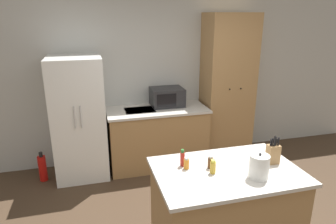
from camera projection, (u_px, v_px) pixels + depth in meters
name	position (u px, v px, depth m)	size (l,w,h in m)	color
wall_back	(166.00, 79.00, 4.83)	(7.20, 0.06, 2.60)	#B2B2AD
refrigerator	(79.00, 119.00, 4.27)	(0.72, 0.71, 1.75)	white
back_counter	(157.00, 137.00, 4.69)	(1.53, 0.70, 0.93)	#9E7547
pantry_cabinet	(227.00, 88.00, 4.83)	(0.77, 0.55, 2.32)	#9E7547
kitchen_island	(224.00, 212.00, 2.91)	(1.34, 0.89, 0.92)	#9E7547
microwave	(167.00, 97.00, 4.66)	(0.50, 0.40, 0.28)	#232326
knife_block	(273.00, 153.00, 2.86)	(0.11, 0.09, 0.29)	#9E7547
spice_bottle_tall_dark	(186.00, 163.00, 2.77)	(0.05, 0.05, 0.11)	orange
spice_bottle_short_red	(213.00, 167.00, 2.68)	(0.05, 0.05, 0.13)	gold
spice_bottle_amber_oil	(182.00, 158.00, 2.81)	(0.04, 0.04, 0.17)	#B2281E
spice_bottle_green_herb	(210.00, 162.00, 2.78)	(0.05, 0.05, 0.13)	#563319
kettle	(259.00, 167.00, 2.60)	(0.17, 0.17, 0.24)	white
fire_extinguisher	(43.00, 168.00, 4.29)	(0.11, 0.11, 0.44)	red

